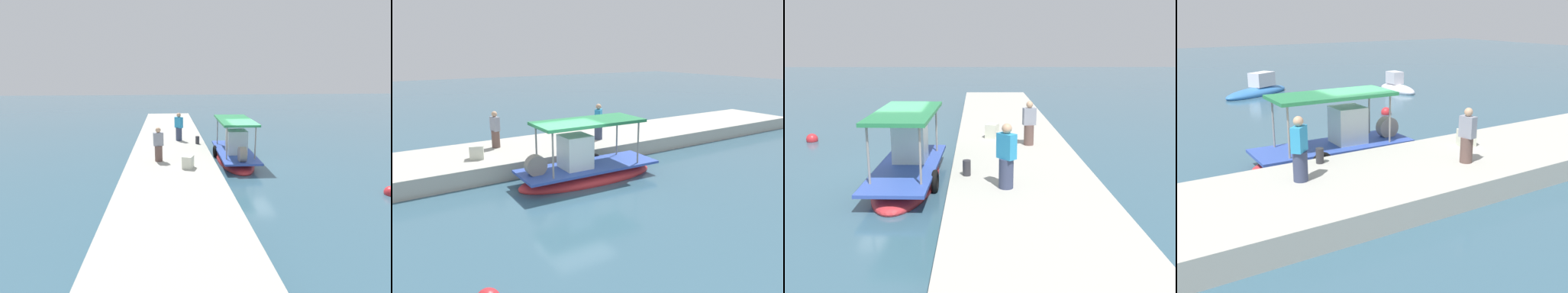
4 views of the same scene
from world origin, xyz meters
The scene contains 10 objects.
ground_plane centered at (0.00, 0.00, 0.00)m, with size 120.00×120.00×0.00m, color #385D70.
dock_quay centered at (0.00, -4.41, 0.36)m, with size 36.00×4.34×0.71m, color #B5B3A7.
main_fishing_boat centered at (-0.99, -0.73, 0.42)m, with size 6.03×2.16×2.77m.
fisherman_near_bollard centered at (-3.69, -3.82, 1.52)m, with size 0.56×0.56×1.80m.
fisherman_by_crate centered at (1.22, -5.02, 1.48)m, with size 0.43×0.51×1.69m.
mooring_bollard centered at (-2.58, -2.72, 0.95)m, with size 0.24×0.24×0.47m, color #2D2D33.
cargo_crate centered at (2.52, -3.65, 0.99)m, with size 0.56×0.45×0.57m, color silver.
marker_buoy centered at (4.83, 4.71, 0.11)m, with size 0.53×0.53×0.53m.
moored_boat_near centered at (9.55, 10.43, 0.25)m, with size 1.38×3.62×1.55m.
moored_boat_mid centered at (1.16, 14.22, 0.27)m, with size 5.35×3.91×1.64m.
Camera 4 is at (-8.23, -14.69, 5.08)m, focal length 41.92 mm.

